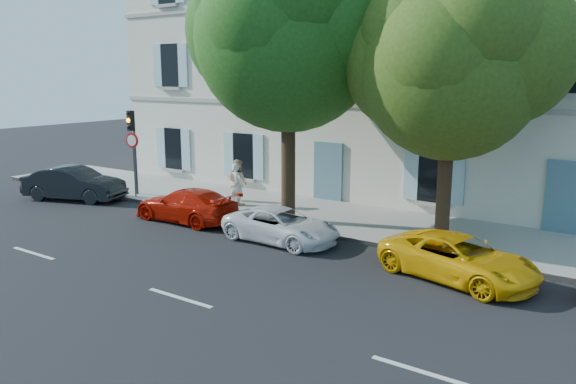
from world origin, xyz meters
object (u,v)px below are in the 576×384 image
Objects in this scene: traffic_light at (132,134)px; pedestrian_b at (238,182)px; tree_left at (288,39)px; car_white_coupe at (281,225)px; tree_right at (451,69)px; road_sign at (133,151)px; pedestrian_a at (237,184)px; car_yellow_supercar at (458,258)px; car_dark_sedan at (74,184)px; car_red_coupe at (186,205)px.

pedestrian_b is at bearing 12.31° from traffic_light.
tree_left is at bearing -178.27° from pedestrian_b.
tree_right reaches higher than car_white_coupe.
pedestrian_b is at bearing 16.56° from road_sign.
traffic_light is 5.24m from pedestrian_a.
tree_left reaches higher than car_yellow_supercar.
pedestrian_a is (6.65, 2.59, 0.28)m from car_dark_sedan.
pedestrian_a is at bearing 87.49° from car_yellow_supercar.
car_white_coupe is 5.65m from car_yellow_supercar.
car_red_coupe is at bearing 101.88° from car_yellow_supercar.
tree_right is 9.44m from pedestrian_a.
car_yellow_supercar is 0.51× the size of tree_right.
road_sign is at bearing 36.01° from pedestrian_b.
car_white_coupe is 2.15× the size of pedestrian_b.
tree_left is at bearing 167.59° from pedestrian_a.
tree_left is at bearing -98.69° from car_dark_sedan.
traffic_light reaches higher than car_yellow_supercar.
pedestrian_b reaches higher than car_yellow_supercar.
tree_right is at bearing 102.45° from car_red_coupe.
car_dark_sedan is at bearing -89.47° from car_red_coupe.
tree_left is at bearing 0.48° from traffic_light.
car_dark_sedan reaches higher than car_white_coupe.
car_dark_sedan reaches higher than car_yellow_supercar.
pedestrian_a is at bearing 176.53° from tree_right.
road_sign is at bearing 82.08° from car_white_coupe.
car_white_coupe is 6.16m from tree_left.
car_dark_sedan is 10.63m from car_white_coupe.
tree_right is (15.02, 2.08, 4.61)m from car_dark_sedan.
car_yellow_supercar is 2.48× the size of pedestrian_a.
tree_right is (8.66, 1.98, 4.71)m from car_red_coupe.
car_red_coupe is (6.36, 0.11, -0.10)m from car_dark_sedan.
car_dark_sedan is at bearing 24.15° from pedestrian_a.
traffic_light is at bearing 96.23° from car_yellow_supercar.
car_white_coupe is at bearing -61.73° from tree_left.
car_dark_sedan is 16.28m from car_yellow_supercar.
road_sign is at bearing -107.70° from car_red_coupe.
road_sign is (2.11, 1.43, 1.37)m from car_dark_sedan.
traffic_light reaches higher than car_dark_sedan.
car_dark_sedan is at bearing -145.87° from road_sign.
car_dark_sedan is 2.39× the size of pedestrian_b.
pedestrian_b is (-0.07, 0.16, 0.06)m from pedestrian_a.
pedestrian_a is at bearing 133.96° from pedestrian_b.
road_sign reaches higher than pedestrian_b.
tree_right reaches higher than car_dark_sedan.
road_sign is at bearing 17.23° from pedestrian_a.
road_sign is 1.61× the size of pedestrian_a.
car_white_coupe is 9.28m from traffic_light.
car_yellow_supercar is 5.43m from tree_right.
traffic_light is (-7.85, -0.07, -3.60)m from tree_left.
car_red_coupe is 1.07× the size of car_white_coupe.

